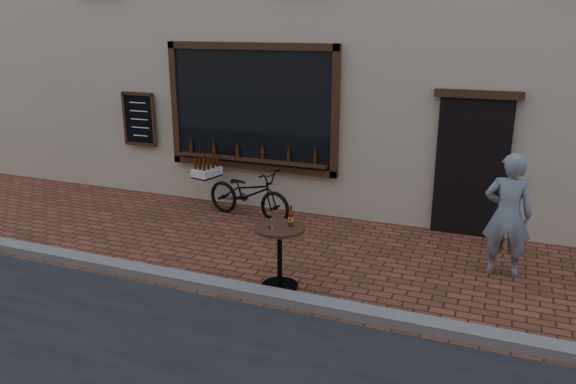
% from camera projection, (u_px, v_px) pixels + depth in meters
% --- Properties ---
extents(ground, '(90.00, 90.00, 0.00)m').
position_uv_depth(ground, '(274.00, 309.00, 6.73)').
color(ground, '#522D1A').
rests_on(ground, ground).
extents(kerb, '(90.00, 0.25, 0.12)m').
position_uv_depth(kerb, '(281.00, 297.00, 6.89)').
color(kerb, slate).
rests_on(kerb, ground).
extents(cargo_bicycle, '(2.04, 0.93, 0.96)m').
position_uv_depth(cargo_bicycle, '(247.00, 193.00, 9.76)').
color(cargo_bicycle, black).
rests_on(cargo_bicycle, ground).
extents(bistro_table, '(0.65, 0.65, 1.11)m').
position_uv_depth(bistro_table, '(280.00, 244.00, 7.13)').
color(bistro_table, black).
rests_on(bistro_table, ground).
extents(pedestrian, '(0.62, 0.41, 1.70)m').
position_uv_depth(pedestrian, '(508.00, 215.00, 7.44)').
color(pedestrian, slate).
rests_on(pedestrian, ground).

